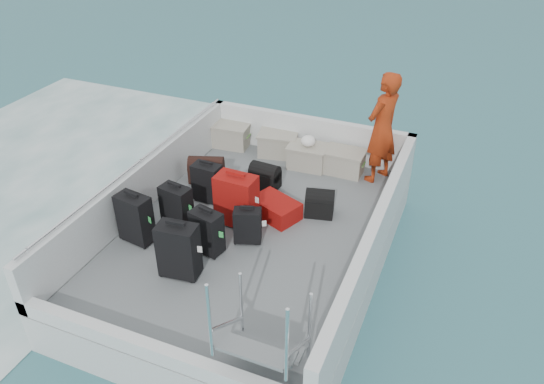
{
  "coord_description": "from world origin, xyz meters",
  "views": [
    {
      "loc": [
        2.57,
        -5.42,
        5.1
      ],
      "look_at": [
        0.12,
        0.48,
        1.0
      ],
      "focal_mm": 35.0,
      "sensor_mm": 36.0,
      "label": 1
    }
  ],
  "objects": [
    {
      "name": "suitcase_0",
      "position": [
        -1.32,
        -0.81,
        0.97
      ],
      "size": [
        0.49,
        0.33,
        0.71
      ],
      "primitive_type": "cube",
      "rotation": [
        0.0,
        0.0,
        -0.15
      ],
      "color": "black",
      "rests_on": "deck"
    },
    {
      "name": "passenger",
      "position": [
        1.3,
        2.08,
        1.52
      ],
      "size": [
        0.67,
        0.78,
        1.79
      ],
      "primitive_type": "imported",
      "rotation": [
        0.0,
        0.0,
        -2.01
      ],
      "color": "red",
      "rests_on": "deck"
    },
    {
      "name": "deck_fittings",
      "position": [
        0.35,
        -0.32,
        0.99
      ],
      "size": [
        3.6,
        5.0,
        0.9
      ],
      "color": "silver",
      "rests_on": "deck"
    },
    {
      "name": "wake_foam",
      "position": [
        -4.8,
        0.0,
        0.0
      ],
      "size": [
        10.0,
        10.0,
        0.0
      ],
      "primitive_type": "plane",
      "color": "white",
      "rests_on": "ground"
    },
    {
      "name": "crate_2",
      "position": [
        0.14,
        1.99,
        0.81
      ],
      "size": [
        0.64,
        0.46,
        0.37
      ],
      "primitive_type": "cube",
      "rotation": [
        0.0,
        0.0,
        0.06
      ],
      "color": "#ACA696",
      "rests_on": "deck"
    },
    {
      "name": "duffel_1",
      "position": [
        -0.27,
        1.13,
        0.78
      ],
      "size": [
        0.48,
        0.34,
        0.32
      ],
      "primitive_type": null,
      "rotation": [
        0.0,
        0.0,
        -0.09
      ],
      "color": "black",
      "rests_on": "deck"
    },
    {
      "name": "duffel_2",
      "position": [
        0.76,
        0.74,
        0.78
      ],
      "size": [
        0.47,
        0.38,
        0.32
      ],
      "primitive_type": null,
      "rotation": [
        0.0,
        0.0,
        0.22
      ],
      "color": "black",
      "rests_on": "deck"
    },
    {
      "name": "crate_3",
      "position": [
        0.76,
        2.05,
        0.8
      ],
      "size": [
        0.61,
        0.43,
        0.37
      ],
      "primitive_type": "cube",
      "rotation": [
        0.0,
        0.0,
        -0.01
      ],
      "color": "#ACA696",
      "rests_on": "deck"
    },
    {
      "name": "suitcase_8",
      "position": [
        0.19,
        0.45,
        0.75
      ],
      "size": [
        0.8,
        0.67,
        0.27
      ],
      "primitive_type": "cube",
      "rotation": [
        0.0,
        0.0,
        1.18
      ],
      "color": "#940D0B",
      "rests_on": "deck"
    },
    {
      "name": "suitcase_7",
      "position": [
        0.07,
        -0.26,
        0.88
      ],
      "size": [
        0.41,
        0.32,
        0.52
      ],
      "primitive_type": "cube",
      "rotation": [
        0.0,
        0.0,
        0.33
      ],
      "color": "black",
      "rests_on": "deck"
    },
    {
      "name": "yellow_bag",
      "position": [
        0.91,
        2.05,
        0.73
      ],
      "size": [
        0.28,
        0.26,
        0.22
      ],
      "primitive_type": "ellipsoid",
      "color": "yellow",
      "rests_on": "deck"
    },
    {
      "name": "crate_1",
      "position": [
        -0.48,
        2.2,
        0.81
      ],
      "size": [
        0.71,
        0.55,
        0.38
      ],
      "primitive_type": "cube",
      "rotation": [
        0.0,
        0.0,
        0.19
      ],
      "color": "#ACA696",
      "rests_on": "deck"
    },
    {
      "name": "crate_0",
      "position": [
        -1.4,
        2.2,
        0.82
      ],
      "size": [
        0.68,
        0.5,
        0.39
      ],
      "primitive_type": "cube",
      "rotation": [
        0.0,
        0.0,
        0.08
      ],
      "color": "#ACA696",
      "rests_on": "deck"
    },
    {
      "name": "suitcase_3",
      "position": [
        -0.42,
        -1.18,
        0.99
      ],
      "size": [
        0.52,
        0.34,
        0.74
      ],
      "primitive_type": "cube",
      "rotation": [
        0.0,
        0.0,
        0.11
      ],
      "color": "black",
      "rests_on": "deck"
    },
    {
      "name": "ground",
      "position": [
        0.0,
        0.0,
        0.0
      ],
      "size": [
        160.0,
        160.0,
        0.0
      ],
      "primitive_type": "plane",
      "color": "#174852",
      "rests_on": "ground"
    },
    {
      "name": "deck",
      "position": [
        0.0,
        0.0,
        0.61
      ],
      "size": [
        3.3,
        4.7,
        0.02
      ],
      "primitive_type": "cube",
      "color": "slate",
      "rests_on": "ferry_hull"
    },
    {
      "name": "white_bag",
      "position": [
        0.14,
        1.99,
        1.08
      ],
      "size": [
        0.24,
        0.24,
        0.18
      ],
      "primitive_type": "ellipsoid",
      "color": "white",
      "rests_on": "crate_2"
    },
    {
      "name": "ferry_hull",
      "position": [
        0.0,
        0.0,
        0.3
      ],
      "size": [
        3.6,
        5.0,
        0.6
      ],
      "primitive_type": "cube",
      "color": "silver",
      "rests_on": "ground"
    },
    {
      "name": "suitcase_2",
      "position": [
        -0.92,
        0.45,
        0.92
      ],
      "size": [
        0.43,
        0.27,
        0.61
      ],
      "primitive_type": "cube",
      "rotation": [
        0.0,
        0.0,
        -0.05
      ],
      "color": "black",
      "rests_on": "deck"
    },
    {
      "name": "suitcase_5",
      "position": [
        -0.25,
        0.08,
        1.0
      ],
      "size": [
        0.57,
        0.36,
        0.77
      ],
      "primitive_type": "cube",
      "rotation": [
        0.0,
        0.0,
        -0.04
      ],
      "color": "#940D0B",
      "rests_on": "deck"
    },
    {
      "name": "duffel_0",
      "position": [
        -1.22,
        0.96,
        0.78
      ],
      "size": [
        0.63,
        0.47,
        0.32
      ],
      "primitive_type": null,
      "rotation": [
        0.0,
        0.0,
        0.34
      ],
      "color": "black",
      "rests_on": "deck"
    },
    {
      "name": "suitcase_4",
      "position": [
        -0.33,
        -0.64,
        0.93
      ],
      "size": [
        0.46,
        0.34,
        0.61
      ],
      "primitive_type": "cube",
      "rotation": [
        0.0,
        0.0,
        -0.24
      ],
      "color": "black",
      "rests_on": "deck"
    },
    {
      "name": "suitcase_1",
      "position": [
        -0.99,
        -0.3,
        0.94
      ],
      "size": [
        0.46,
        0.31,
        0.64
      ],
      "primitive_type": "cube",
      "rotation": [
        0.0,
        0.0,
        -0.16
      ],
      "color": "black",
      "rests_on": "deck"
    }
  ]
}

